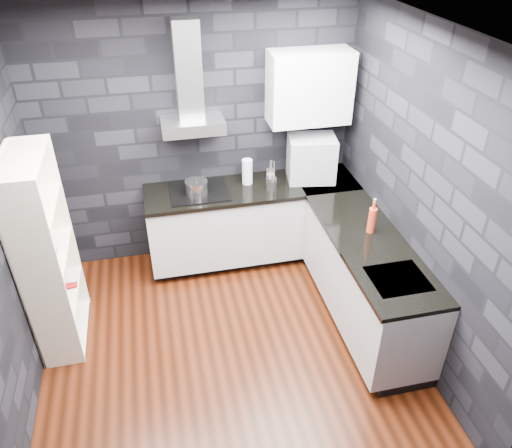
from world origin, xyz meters
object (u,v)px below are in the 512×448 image
object	(u,v)px
utensil_crock	(271,183)
appliance_garage	(311,159)
glass_vase	(247,172)
fruit_bowl	(45,256)
storage_jar	(271,175)
pot	(197,188)
red_bottle	(372,220)
bookshelf	(47,255)

from	to	relation	value
utensil_crock	appliance_garage	distance (m)	0.50
glass_vase	fruit_bowl	bearing A→B (deg)	-154.05
storage_jar	fruit_bowl	distance (m)	2.34
pot	fruit_bowl	xyz separation A→B (m)	(-1.34, -0.79, -0.04)
glass_vase	red_bottle	size ratio (longest dim) A/B	1.11
storage_jar	appliance_garage	size ratio (longest dim) A/B	0.22
pot	appliance_garage	world-z (taller)	appliance_garage
pot	red_bottle	world-z (taller)	red_bottle
fruit_bowl	bookshelf	bearing A→B (deg)	90.00
pot	red_bottle	bearing A→B (deg)	-34.82
pot	utensil_crock	bearing A→B (deg)	-3.43
pot	appliance_garage	xyz separation A→B (m)	(1.21, 0.09, 0.15)
pot	storage_jar	bearing A→B (deg)	10.47
pot	appliance_garage	size ratio (longest dim) A/B	0.45
bookshelf	pot	bearing A→B (deg)	46.98
storage_jar	appliance_garage	world-z (taller)	appliance_garage
fruit_bowl	glass_vase	bearing A→B (deg)	25.95
pot	storage_jar	xyz separation A→B (m)	(0.80, 0.15, -0.02)
utensil_crock	red_bottle	world-z (taller)	red_bottle
red_bottle	bookshelf	bearing A→B (deg)	174.54
utensil_crock	fruit_bowl	world-z (taller)	utensil_crock
glass_vase	red_bottle	bearing A→B (deg)	-51.74
pot	glass_vase	bearing A→B (deg)	13.38
pot	appliance_garage	bearing A→B (deg)	4.25
glass_vase	utensil_crock	bearing A→B (deg)	-39.39
glass_vase	appliance_garage	bearing A→B (deg)	-3.32
bookshelf	appliance_garage	bearing A→B (deg)	36.29
pot	fruit_bowl	world-z (taller)	pot
utensil_crock	bookshelf	world-z (taller)	bookshelf
glass_vase	bookshelf	world-z (taller)	bookshelf
pot	glass_vase	world-z (taller)	glass_vase
storage_jar	fruit_bowl	size ratio (longest dim) A/B	0.51
utensil_crock	appliance_garage	world-z (taller)	appliance_garage
fruit_bowl	storage_jar	bearing A→B (deg)	23.62
red_bottle	fruit_bowl	bearing A→B (deg)	175.81
appliance_garage	bookshelf	distance (m)	2.69
storage_jar	bookshelf	size ratio (longest dim) A/B	0.06
storage_jar	bookshelf	bearing A→B (deg)	-157.78
appliance_garage	fruit_bowl	distance (m)	2.71
pot	bookshelf	distance (m)	1.53
glass_vase	pot	bearing A→B (deg)	-166.62
pot	utensil_crock	world-z (taller)	pot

